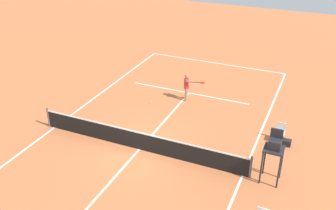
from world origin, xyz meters
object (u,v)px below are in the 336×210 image
tennis_ball (150,102)px  equipment_bag (283,142)px  player_serving (187,85)px  courtside_chair_mid (280,131)px  umpire_chair (274,148)px

tennis_ball → equipment_bag: equipment_bag is taller
player_serving → tennis_ball: (1.84, 1.15, -0.95)m
courtside_chair_mid → player_serving: bearing=-21.6°
courtside_chair_mid → equipment_bag: (-0.21, 0.26, -0.38)m
tennis_ball → equipment_bag: 7.88m
tennis_ball → umpire_chair: 8.94m
equipment_bag → courtside_chair_mid: bearing=-51.2°
player_serving → courtside_chair_mid: (-5.70, 2.25, -0.45)m
player_serving → equipment_bag: (-5.91, 2.52, -0.83)m
tennis_ball → player_serving: bearing=-148.0°
player_serving → courtside_chair_mid: 6.15m
tennis_ball → equipment_bag: bearing=170.0°
umpire_chair → courtside_chair_mid: 3.40m
player_serving → equipment_bag: 6.48m
umpire_chair → player_serving: bearing=-43.2°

